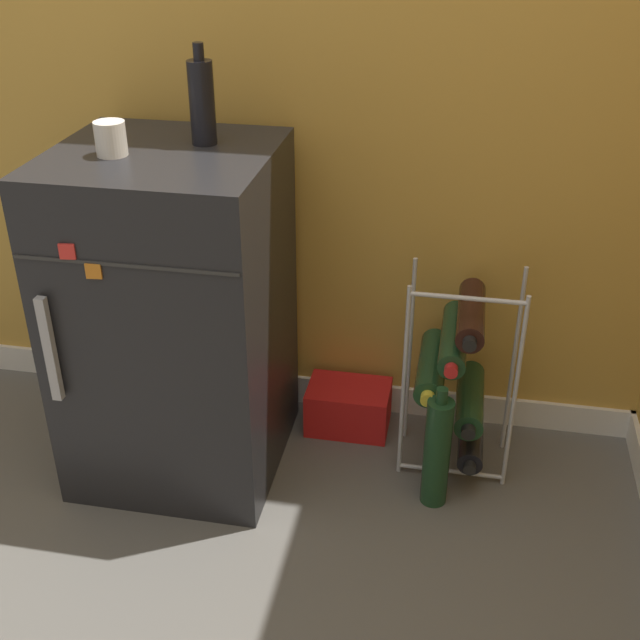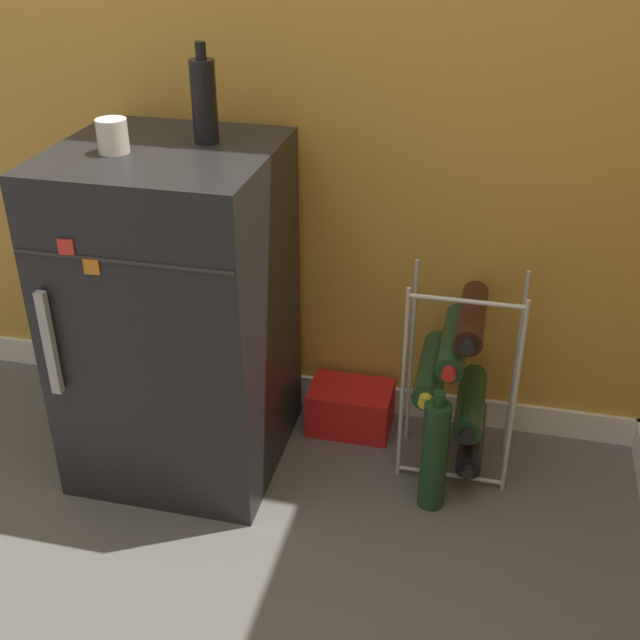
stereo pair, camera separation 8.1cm
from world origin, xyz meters
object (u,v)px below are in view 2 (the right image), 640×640
Objects in this scene: mini_fridge at (178,315)px; fridge_top_bottle at (204,100)px; loose_bottle_floor at (434,455)px; wine_rack at (459,375)px; soda_box at (351,408)px; fridge_top_cup at (113,136)px.

mini_fridge is 0.56m from fridge_top_bottle.
mini_fridge is 0.77m from loose_bottle_floor.
fridge_top_bottle is (-0.66, -0.04, 0.70)m from wine_rack.
loose_bottle_floor reaches higher than soda_box.
wine_rack is (0.74, 0.12, -0.15)m from mini_fridge.
fridge_top_cup is at bearing 178.76° from loose_bottle_floor.
mini_fridge is 0.61m from soda_box.
loose_bottle_floor is at bearing -13.13° from fridge_top_bottle.
loose_bottle_floor is at bearing -1.24° from fridge_top_cup.
mini_fridge is 2.52× the size of loose_bottle_floor.
soda_box is 1.00m from fridge_top_bottle.
fridge_top_cup reaches higher than loose_bottle_floor.
wine_rack is at bearing 8.81° from mini_fridge.
fridge_top_cup is (-0.84, -0.16, 0.64)m from wine_rack.
soda_box is 1.03× the size of fridge_top_bottle.
wine_rack is at bearing 11.03° from fridge_top_cup.
fridge_top_bottle is at bearing 34.91° from fridge_top_cup.
loose_bottle_floor is at bearing -5.33° from mini_fridge.
fridge_top_bottle is at bearing -158.34° from soda_box.
soda_box is at bearing 21.66° from fridge_top_bottle.
fridge_top_bottle is 0.66× the size of loose_bottle_floor.
fridge_top_cup is 0.22× the size of loose_bottle_floor.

